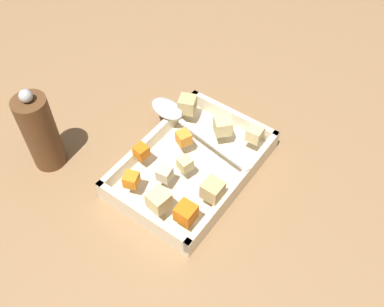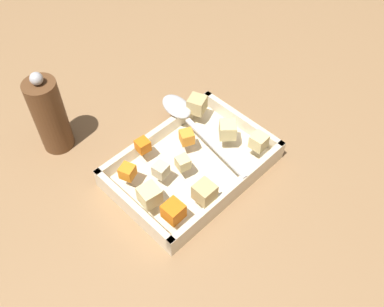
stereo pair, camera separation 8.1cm
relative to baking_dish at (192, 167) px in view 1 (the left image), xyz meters
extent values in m
plane|color=#936D47|center=(-0.01, 0.00, -0.01)|extent=(4.00, 4.00, 0.00)
cube|color=beige|center=(0.00, 0.00, -0.01)|extent=(0.31, 0.21, 0.01)
cube|color=beige|center=(0.00, -0.10, 0.02)|extent=(0.31, 0.01, 0.03)
cube|color=beige|center=(0.00, 0.10, 0.02)|extent=(0.31, 0.01, 0.03)
cube|color=beige|center=(-0.15, 0.00, 0.02)|extent=(0.01, 0.21, 0.03)
cube|color=beige|center=(0.15, 0.00, 0.02)|extent=(0.01, 0.21, 0.03)
cube|color=orange|center=(-0.05, 0.08, 0.04)|extent=(0.03, 0.03, 0.02)
cube|color=orange|center=(0.02, 0.03, 0.04)|extent=(0.03, 0.03, 0.03)
cube|color=orange|center=(-0.11, -0.07, 0.05)|extent=(0.03, 0.03, 0.03)
cube|color=orange|center=(-0.11, 0.05, 0.04)|extent=(0.03, 0.03, 0.03)
cube|color=#E0CC89|center=(-0.03, 0.00, 0.04)|extent=(0.03, 0.03, 0.02)
cube|color=tan|center=(-0.05, -0.08, 0.05)|extent=(0.03, 0.03, 0.03)
cube|color=#E0CC89|center=(0.09, -0.01, 0.05)|extent=(0.05, 0.05, 0.03)
cube|color=beige|center=(-0.07, 0.01, 0.04)|extent=(0.03, 0.03, 0.02)
cube|color=#E0CC89|center=(-0.12, -0.02, 0.05)|extent=(0.04, 0.04, 0.03)
cube|color=tan|center=(0.10, 0.08, 0.05)|extent=(0.04, 0.04, 0.03)
cube|color=#E0CC89|center=(0.11, -0.07, 0.05)|extent=(0.03, 0.03, 0.03)
ellipsoid|color=silver|center=(0.07, 0.11, 0.04)|extent=(0.06, 0.08, 0.02)
cube|color=silver|center=(0.05, -0.02, 0.03)|extent=(0.04, 0.18, 0.01)
cylinder|color=brown|center=(-0.14, 0.25, 0.07)|extent=(0.06, 0.06, 0.16)
sphere|color=#B7B7BC|center=(-0.14, 0.25, 0.16)|extent=(0.02, 0.02, 0.02)
camera|label=1|loc=(-0.42, -0.30, 0.67)|focal=40.63mm
camera|label=2|loc=(-0.36, -0.36, 0.67)|focal=40.63mm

